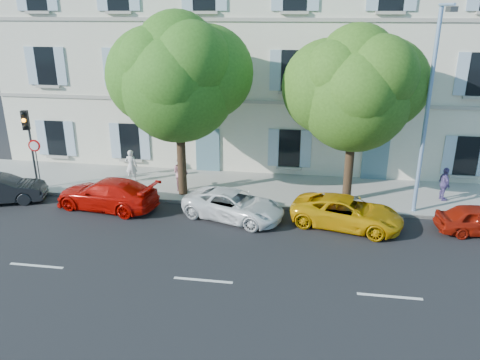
% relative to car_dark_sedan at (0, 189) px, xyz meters
% --- Properties ---
extents(ground, '(90.00, 90.00, 0.00)m').
position_rel_car_dark_sedan_xyz_m(ground, '(10.79, -1.08, -0.65)').
color(ground, black).
extents(sidewalk, '(36.00, 4.50, 0.15)m').
position_rel_car_dark_sedan_xyz_m(sidewalk, '(10.79, 3.37, -0.57)').
color(sidewalk, '#A09E96').
rests_on(sidewalk, ground).
extents(kerb, '(36.00, 0.16, 0.16)m').
position_rel_car_dark_sedan_xyz_m(kerb, '(10.79, 1.20, -0.57)').
color(kerb, '#9E998E').
rests_on(kerb, ground).
extents(building, '(28.00, 7.00, 12.00)m').
position_rel_car_dark_sedan_xyz_m(building, '(10.79, 9.12, 5.35)').
color(building, beige).
rests_on(building, ground).
extents(car_dark_sedan, '(4.16, 2.61, 1.30)m').
position_rel_car_dark_sedan_xyz_m(car_dark_sedan, '(0.00, 0.00, 0.00)').
color(car_dark_sedan, black).
rests_on(car_dark_sedan, ground).
extents(car_red_coupe, '(4.94, 2.62, 1.36)m').
position_rel_car_dark_sedan_xyz_m(car_red_coupe, '(5.16, 0.14, 0.03)').
color(car_red_coupe, '#B60B05').
rests_on(car_red_coupe, ground).
extents(car_white_coupe, '(4.77, 3.22, 1.21)m').
position_rel_car_dark_sedan_xyz_m(car_white_coupe, '(10.97, -0.05, -0.04)').
color(car_white_coupe, white).
rests_on(car_white_coupe, ground).
extents(car_yellow_supercar, '(4.86, 3.06, 1.25)m').
position_rel_car_dark_sedan_xyz_m(car_yellow_supercar, '(15.70, -0.13, -0.02)').
color(car_yellow_supercar, '#D79909').
rests_on(car_yellow_supercar, ground).
extents(tree_left, '(5.22, 5.22, 8.10)m').
position_rel_car_dark_sedan_xyz_m(tree_left, '(8.14, 2.02, 4.71)').
color(tree_left, '#3A2819').
rests_on(tree_left, sidewalk).
extents(tree_right, '(4.90, 4.90, 7.56)m').
position_rel_car_dark_sedan_xyz_m(tree_right, '(15.84, 2.42, 4.35)').
color(tree_right, '#3A2819').
rests_on(tree_right, sidewalk).
extents(traffic_light, '(0.35, 0.44, 3.90)m').
position_rel_car_dark_sedan_xyz_m(traffic_light, '(0.83, 1.53, 2.32)').
color(traffic_light, '#383A3D').
rests_on(traffic_light, sidewalk).
extents(road_sign, '(0.58, 0.11, 2.50)m').
position_rel_car_dark_sedan_xyz_m(road_sign, '(1.07, 1.51, 1.31)').
color(road_sign, '#383A3D').
rests_on(road_sign, sidewalk).
extents(street_lamp, '(0.31, 1.82, 8.54)m').
position_rel_car_dark_sedan_xyz_m(street_lamp, '(18.69, 1.44, 4.34)').
color(street_lamp, '#7293BF').
rests_on(street_lamp, sidewalk).
extents(pedestrian_a, '(0.63, 0.43, 1.66)m').
position_rel_car_dark_sedan_xyz_m(pedestrian_a, '(5.11, 3.28, 0.33)').
color(pedestrian_a, silver).
rests_on(pedestrian_a, sidewalk).
extents(pedestrian_b, '(1.07, 0.99, 1.76)m').
position_rel_car_dark_sedan_xyz_m(pedestrian_b, '(7.95, 2.43, 0.38)').
color(pedestrian_b, '#B0717E').
rests_on(pedestrian_b, sidewalk).
extents(pedestrian_c, '(0.55, 0.98, 1.57)m').
position_rel_car_dark_sedan_xyz_m(pedestrian_c, '(20.23, 3.10, 0.29)').
color(pedestrian_c, '#5D4D8E').
rests_on(pedestrian_c, sidewalk).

